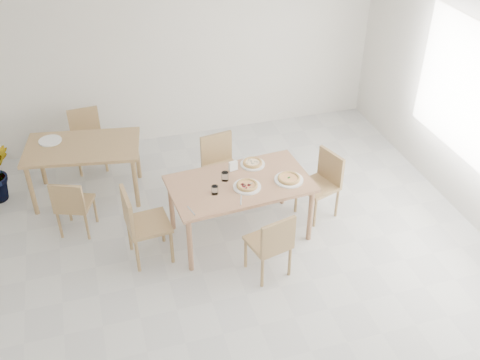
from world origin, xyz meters
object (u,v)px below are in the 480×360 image
object	(u,v)px
plate_margherita	(289,180)
chair_back_n	(87,135)
pizza_mushroom	(253,163)
pizza_margherita	(289,178)
tumbler_b	(225,176)
chair_west	(140,221)
plate_mushroom	(253,164)
plate_pepperoni	(247,187)
pizza_pepperoni	(247,185)
chair_north	(220,163)
chair_south	(272,242)
chair_back_s	(72,203)
main_table	(240,188)
tumbler_a	(215,190)
plate_empty	(50,141)
napkin_holder	(233,166)
second_table	(83,152)
chair_east	(323,180)

from	to	relation	value
plate_margherita	chair_back_n	distance (m)	3.06
pizza_mushroom	pizza_margherita	bearing A→B (deg)	-55.11
plate_margherita	tumbler_b	size ratio (longest dim) A/B	3.13
chair_west	plate_mushroom	size ratio (longest dim) A/B	3.15
plate_pepperoni	pizza_pepperoni	bearing A→B (deg)	63.43
chair_north	pizza_margherita	xyz separation A→B (m)	(0.56, -0.96, 0.29)
chair_south	chair_back_n	size ratio (longest dim) A/B	0.99
plate_margherita	chair_back_s	bearing A→B (deg)	164.27
chair_north	chair_west	xyz separation A→B (m)	(-1.15, -0.93, 0.03)
plate_pepperoni	pizza_pepperoni	xyz separation A→B (m)	(0.00, 0.00, 0.02)
main_table	tumbler_a	world-z (taller)	tumbler_a
tumbler_a	plate_empty	xyz separation A→B (m)	(-1.71, 1.67, -0.04)
tumbler_a	tumbler_b	world-z (taller)	tumbler_b
napkin_holder	chair_back_n	xyz separation A→B (m)	(-1.58, 1.81, -0.32)
chair_south	second_table	distance (m)	2.76
main_table	pizza_mushroom	size ratio (longest dim) A/B	5.41
chair_north	plate_pepperoni	bearing A→B (deg)	-95.53
chair_east	tumbler_a	xyz separation A→B (m)	(-1.42, -0.25, 0.31)
chair_north	second_table	xyz separation A→B (m)	(-1.65, 0.48, 0.17)
pizza_pepperoni	chair_back_s	bearing A→B (deg)	160.68
plate_mushroom	chair_back_n	bearing A→B (deg)	136.31
pizza_margherita	tumbler_b	bearing A→B (deg)	163.08
chair_south	plate_mushroom	distance (m)	1.12
tumbler_a	chair_back_n	xyz separation A→B (m)	(-1.27, 2.19, -0.32)
tumbler_a	second_table	bearing A→B (deg)	132.75
plate_empty	chair_south	bearing A→B (deg)	-46.96
pizza_pepperoni	pizza_margherita	bearing A→B (deg)	-0.82
chair_south	pizza_margherita	world-z (taller)	chair_south
chair_west	chair_back_s	world-z (taller)	chair_west
pizza_pepperoni	second_table	bearing A→B (deg)	140.05
chair_south	chair_north	bearing A→B (deg)	-98.38
main_table	chair_back_s	world-z (taller)	chair_back_s
pizza_margherita	chair_west	bearing A→B (deg)	179.08
main_table	pizza_margherita	size ratio (longest dim) A/B	5.74
chair_north	chair_back_n	size ratio (longest dim) A/B	1.02
plate_margherita	second_table	distance (m)	2.63
chair_east	pizza_margherita	xyz separation A→B (m)	(-0.55, -0.24, 0.30)
main_table	pizza_margherita	distance (m)	0.57
tumbler_a	napkin_holder	distance (m)	0.49
pizza_pepperoni	chair_back_n	size ratio (longest dim) A/B	0.29
chair_south	chair_west	bearing A→B (deg)	-41.07
chair_south	plate_pepperoni	world-z (taller)	chair_south
main_table	chair_north	xyz separation A→B (m)	(-0.02, 0.84, -0.18)
second_table	tumbler_b	bearing A→B (deg)	-29.38
main_table	second_table	bearing A→B (deg)	137.24
pizza_margherita	chair_back_s	distance (m)	2.53
chair_back_s	tumbler_a	bearing A→B (deg)	177.31
chair_back_s	plate_empty	size ratio (longest dim) A/B	2.73
plate_pepperoni	chair_back_s	xyz separation A→B (m)	(-1.92, 0.67, -0.31)
chair_west	chair_back_s	xyz separation A→B (m)	(-0.70, 0.65, -0.08)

